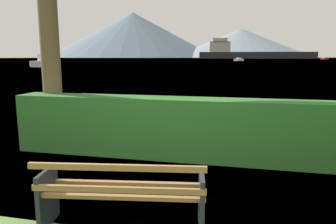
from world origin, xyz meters
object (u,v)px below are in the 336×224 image
Objects in this scene: park_bench at (122,194)px; sailboat_mid at (44,62)px; fishing_boat_near at (239,60)px; tender_far at (324,59)px; cargo_ship_large at (247,53)px.

sailboat_mid is at bearing 124.60° from park_bench.
tender_far is at bearing 57.75° from fishing_boat_near.
park_bench is 63.42m from sailboat_mid.
sailboat_mid is at bearing -99.28° from cargo_ship_large.
tender_far is at bearing 76.29° from park_bench.
park_bench is 0.30× the size of sailboat_mid.
tender_far is (56.78, 232.70, 0.14)m from park_bench.
fishing_boat_near is 1.03× the size of sailboat_mid.
cargo_ship_large is 97.39m from tender_far.
fishing_boat_near is 105.57m from tender_far.
sailboat_mid is 1.07× the size of tender_far.
park_bench is 0.32× the size of tender_far.
tender_far reaches higher than park_bench.
park_bench is 0.02× the size of cargo_ship_large.
fishing_boat_near is at bearing 68.22° from sailboat_mid.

